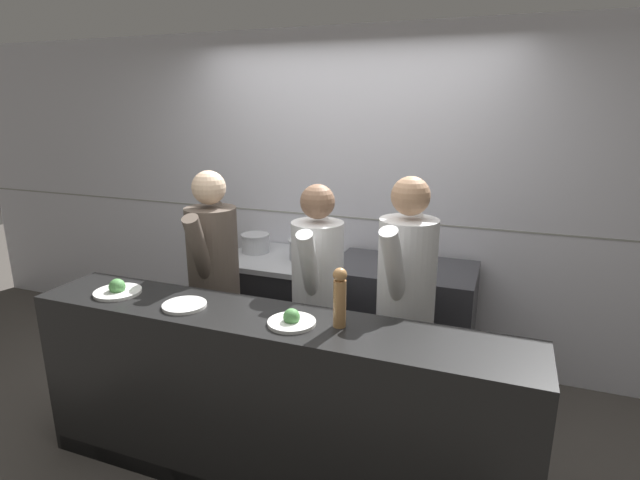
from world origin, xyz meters
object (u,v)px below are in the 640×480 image
Objects in this scene: plated_dish_main at (118,290)px; chef_sous at (318,296)px; stock_pot at (255,242)px; sauce_pot at (306,249)px; pepper_mill at (340,296)px; plated_dish_appetiser at (184,305)px; chef_head_cook at (214,280)px; plated_dish_dessert at (292,320)px; oven_range at (281,308)px; chef_line at (405,302)px.

plated_dish_main is 0.17× the size of chef_sous.
stock_pot is 1.09m from chef_sous.
sauce_pot is 1.47m from pepper_mill.
plated_dish_main is 1.12× the size of plated_dish_appetiser.
chef_head_cook is (0.25, 0.59, -0.11)m from plated_dish_main.
chef_head_cook reaches higher than stock_pot.
plated_dish_dessert is at bearing -47.46° from chef_head_cook.
chef_head_cook is (-0.35, -0.73, -0.05)m from sauce_pot.
plated_dish_main reaches higher than plated_dish_dessert.
plated_dish_dessert reaches higher than sauce_pot.
plated_dish_main reaches higher than oven_range.
chef_line is (0.20, 0.60, -0.23)m from pepper_mill.
plated_dish_dessert is at bearing -62.35° from oven_range.
plated_dish_appetiser is 0.15× the size of chef_sous.
sauce_pot is at bearing 110.96° from chef_sous.
sauce_pot is at bearing 151.94° from chef_line.
plated_dish_appetiser is at bearing -175.30° from pepper_mill.
stock_pot is 1.01× the size of plated_dish_appetiser.
stock_pot is at bearing 167.55° from oven_range.
plated_dish_main reaches higher than plated_dish_appetiser.
chef_line is (0.43, 0.66, -0.09)m from plated_dish_dessert.
chef_sous is (0.82, -0.72, -0.08)m from stock_pot.
chef_line is (0.55, -0.00, 0.04)m from chef_sous.
chef_line is (1.37, -0.72, -0.03)m from stock_pot.
plated_dish_appetiser is at bearing -179.37° from plated_dish_dessert.
plated_dish_appetiser is 0.62m from plated_dish_dessert.
oven_range is at bearing 73.16° from plated_dish_main.
oven_range is at bearing 117.65° from plated_dish_dessert.
sauce_pot is at bearing -5.12° from stock_pot.
stock_pot is 0.15× the size of chef_sous.
oven_range is 1.61m from plated_dish_dessert.
oven_range is 0.56m from sauce_pot.
plated_dish_main reaches higher than stock_pot.
oven_range is 0.98m from chef_sous.
chef_sous is 0.55m from chef_line.
plated_dish_dessert is 0.15× the size of chef_head_cook.
plated_dish_main is 0.47m from plated_dish_appetiser.
plated_dish_dessert reaches higher than oven_range.
sauce_pot reaches higher than stock_pot.
plated_dish_dessert is (0.48, -1.34, 0.05)m from sauce_pot.
plated_dish_main is 1.66m from chef_line.
plated_dish_main is at bearing 176.94° from plated_dish_appetiser.
chef_line is at bearing -8.98° from chef_head_cook.
plated_dish_main is 0.65m from chef_head_cook.
pepper_mill is at bearing -38.62° from chef_head_cook.
chef_head_cook is (0.10, -0.77, -0.05)m from stock_pot.
plated_dish_main reaches higher than sauce_pot.
chef_sous is at bearing -171.69° from chef_line.
chef_sous is (0.50, 0.67, -0.12)m from plated_dish_appetiser.
plated_dish_dessert is 0.27m from pepper_mill.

